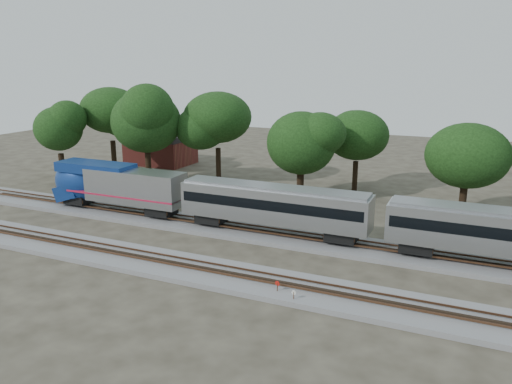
# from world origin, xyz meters

# --- Properties ---
(ground) EXTENTS (160.00, 160.00, 0.00)m
(ground) POSITION_xyz_m (0.00, 0.00, 0.00)
(ground) COLOR #383328
(ground) RESTS_ON ground
(track_far) EXTENTS (160.00, 5.00, 0.73)m
(track_far) POSITION_xyz_m (0.00, 6.00, 0.21)
(track_far) COLOR slate
(track_far) RESTS_ON ground
(track_near) EXTENTS (160.00, 5.00, 0.73)m
(track_near) POSITION_xyz_m (0.00, -4.00, 0.21)
(track_near) COLOR slate
(track_near) RESTS_ON ground
(train) EXTENTS (94.58, 3.27, 4.82)m
(train) POSITION_xyz_m (22.36, 6.00, 3.32)
(train) COLOR #A8ABAF
(train) RESTS_ON ground
(switch_stand_red) EXTENTS (0.36, 0.13, 1.15)m
(switch_stand_red) POSITION_xyz_m (7.39, -5.25, 0.74)
(switch_stand_red) COLOR #512D19
(switch_stand_red) RESTS_ON ground
(switch_stand_white) EXTENTS (0.33, 0.06, 1.03)m
(switch_stand_white) POSITION_xyz_m (8.87, -5.95, 0.66)
(switch_stand_white) COLOR #512D19
(switch_stand_white) RESTS_ON ground
(switch_lever) EXTENTS (0.55, 0.40, 0.30)m
(switch_lever) POSITION_xyz_m (7.27, -5.36, 0.15)
(switch_lever) COLOR #512D19
(switch_lever) RESTS_ON ground
(brick_building) EXTENTS (10.36, 7.46, 4.88)m
(brick_building) POSITION_xyz_m (-27.39, 31.46, 2.46)
(brick_building) COLOR maroon
(brick_building) RESTS_ON ground
(tree_0) EXTENTS (7.53, 7.53, 10.61)m
(tree_0) POSITION_xyz_m (-32.39, 15.13, 7.38)
(tree_0) COLOR black
(tree_0) RESTS_ON ground
(tree_1) EXTENTS (9.63, 9.63, 13.58)m
(tree_1) POSITION_xyz_m (-28.58, 21.40, 9.47)
(tree_1) COLOR black
(tree_1) RESTS_ON ground
(tree_2) EXTENTS (8.71, 8.71, 12.28)m
(tree_2) POSITION_xyz_m (-20.42, 18.42, 8.55)
(tree_2) COLOR black
(tree_2) RESTS_ON ground
(tree_3) EXTENTS (9.12, 9.12, 12.86)m
(tree_3) POSITION_xyz_m (-12.48, 23.41, 8.96)
(tree_3) COLOR black
(tree_3) RESTS_ON ground
(tree_4) EXTENTS (7.05, 7.05, 9.94)m
(tree_4) POSITION_xyz_m (0.63, 19.51, 6.92)
(tree_4) COLOR black
(tree_4) RESTS_ON ground
(tree_5) EXTENTS (7.34, 7.34, 10.35)m
(tree_5) POSITION_xyz_m (5.64, 26.53, 7.20)
(tree_5) COLOR black
(tree_5) RESTS_ON ground
(tree_6) EXTENTS (7.00, 7.00, 9.87)m
(tree_6) POSITION_xyz_m (18.70, 18.90, 6.86)
(tree_6) COLOR black
(tree_6) RESTS_ON ground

